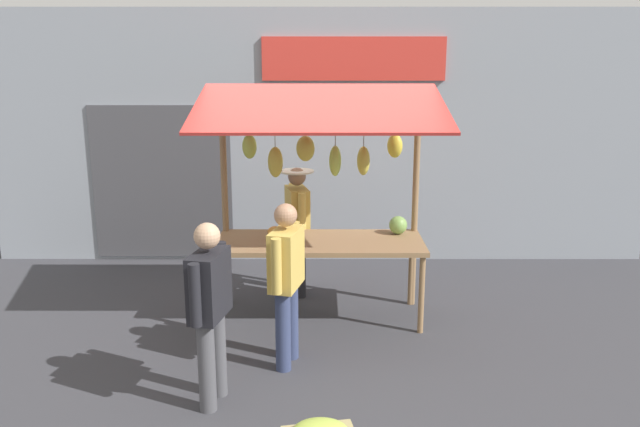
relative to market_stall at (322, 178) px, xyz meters
The scene contains 6 objects.
ground_plane 1.55m from the market_stall, 66.74° to the left, with size 40.00×40.00×0.00m, color #38383D.
street_backdrop 2.16m from the market_stall, 88.45° to the right, with size 9.00×0.30×3.40m.
market_stall is the anchor object (origin of this frame).
vendor_with_sunhat 1.00m from the market_stall, 67.86° to the right, with size 0.40×0.65×1.53m.
shopper_in_striped_shirt 1.35m from the market_stall, 74.05° to the left, with size 0.32×0.65×1.53m.
shopper_with_shopping_bag 2.13m from the market_stall, 63.69° to the left, with size 0.31×0.66×1.54m.
Camera 1 is at (-0.01, 6.60, 2.81)m, focal length 36.26 mm.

